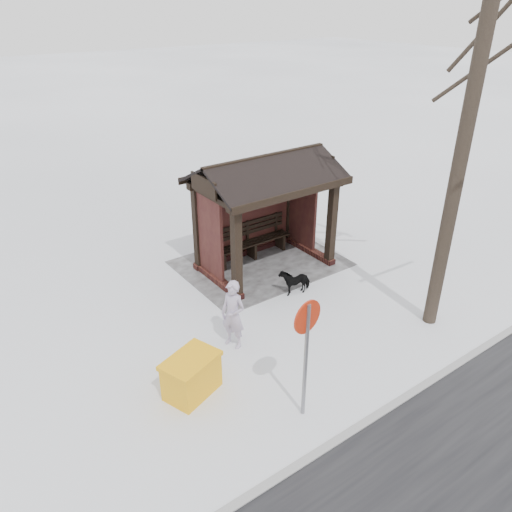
{
  "coord_description": "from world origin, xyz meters",
  "views": [
    {
      "loc": [
        7.1,
        9.47,
        6.51
      ],
      "look_at": [
        0.87,
        0.8,
        0.92
      ],
      "focal_mm": 35.0,
      "sensor_mm": 36.0,
      "label": 1
    }
  ],
  "objects_px": {
    "grit_bin": "(192,375)",
    "road_sign": "(306,335)",
    "tree_near": "(488,19)",
    "dog": "(295,280)",
    "bus_shelter": "(262,189)",
    "pedestrian": "(233,315)"
  },
  "relations": [
    {
      "from": "dog",
      "to": "grit_bin",
      "type": "relative_size",
      "value": 0.64
    },
    {
      "from": "pedestrian",
      "to": "grit_bin",
      "type": "bearing_deg",
      "value": -84.0
    },
    {
      "from": "grit_bin",
      "to": "road_sign",
      "type": "height_order",
      "value": "road_sign"
    },
    {
      "from": "grit_bin",
      "to": "tree_near",
      "type": "bearing_deg",
      "value": 148.86
    },
    {
      "from": "bus_shelter",
      "to": "grit_bin",
      "type": "relative_size",
      "value": 3.01
    },
    {
      "from": "bus_shelter",
      "to": "grit_bin",
      "type": "bearing_deg",
      "value": 39.42
    },
    {
      "from": "bus_shelter",
      "to": "road_sign",
      "type": "relative_size",
      "value": 1.55
    },
    {
      "from": "tree_near",
      "to": "road_sign",
      "type": "bearing_deg",
      "value": 6.4
    },
    {
      "from": "bus_shelter",
      "to": "road_sign",
      "type": "xyz_separation_m",
      "value": [
        2.65,
        4.82,
        -0.49
      ]
    },
    {
      "from": "grit_bin",
      "to": "road_sign",
      "type": "distance_m",
      "value": 2.41
    },
    {
      "from": "tree_near",
      "to": "dog",
      "type": "height_order",
      "value": "tree_near"
    },
    {
      "from": "dog",
      "to": "road_sign",
      "type": "relative_size",
      "value": 0.33
    },
    {
      "from": "bus_shelter",
      "to": "tree_near",
      "type": "relative_size",
      "value": 0.4
    },
    {
      "from": "bus_shelter",
      "to": "road_sign",
      "type": "bearing_deg",
      "value": 61.21
    },
    {
      "from": "dog",
      "to": "road_sign",
      "type": "xyz_separation_m",
      "value": [
        2.46,
        3.19,
        1.35
      ]
    },
    {
      "from": "road_sign",
      "to": "dog",
      "type": "bearing_deg",
      "value": -134.44
    },
    {
      "from": "tree_near",
      "to": "dog",
      "type": "bearing_deg",
      "value": -58.21
    },
    {
      "from": "dog",
      "to": "grit_bin",
      "type": "xyz_separation_m",
      "value": [
        3.78,
        1.63,
        0.08
      ]
    },
    {
      "from": "bus_shelter",
      "to": "dog",
      "type": "xyz_separation_m",
      "value": [
        0.19,
        1.63,
        -1.84
      ]
    },
    {
      "from": "bus_shelter",
      "to": "grit_bin",
      "type": "distance_m",
      "value": 5.43
    },
    {
      "from": "bus_shelter",
      "to": "tree_near",
      "type": "height_order",
      "value": "tree_near"
    },
    {
      "from": "road_sign",
      "to": "grit_bin",
      "type": "bearing_deg",
      "value": -56.66
    }
  ]
}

